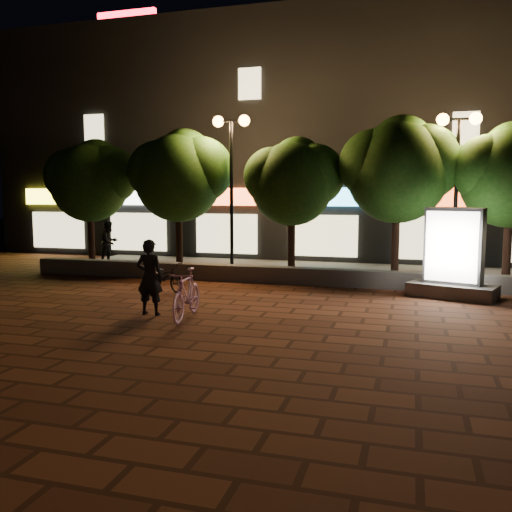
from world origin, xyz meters
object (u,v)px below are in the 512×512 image
at_px(tree_left, 180,173).
at_px(scooter_pink, 187,294).
at_px(rider, 150,277).
at_px(tree_right, 400,166).
at_px(ad_kiosk, 453,261).
at_px(pedestrian, 109,242).
at_px(street_lamp_right, 458,153).
at_px(street_lamp_left, 231,154).
at_px(scooter_parked, 165,276).
at_px(tree_far_left, 92,178).
at_px(tree_mid, 294,178).

bearing_deg(tree_left, scooter_pink, -65.15).
relative_size(scooter_pink, rider, 1.06).
height_order(tree_right, ad_kiosk, tree_right).
bearing_deg(pedestrian, ad_kiosk, -92.51).
distance_m(street_lamp_right, ad_kiosk, 3.63).
relative_size(street_lamp_left, scooter_parked, 3.32).
relative_size(tree_far_left, tree_mid, 1.03).
bearing_deg(pedestrian, rider, -131.13).
height_order(tree_far_left, scooter_pink, tree_far_left).
bearing_deg(street_lamp_left, scooter_parked, -104.15).
bearing_deg(tree_far_left, street_lamp_right, -1.21).
height_order(street_lamp_left, street_lamp_right, street_lamp_left).
xyz_separation_m(rider, scooter_parked, (-1.01, 2.88, -0.45)).
height_order(ad_kiosk, scooter_pink, ad_kiosk).
xyz_separation_m(tree_far_left, pedestrian, (0.19, 0.75, -2.40)).
xyz_separation_m(tree_left, scooter_parked, (1.10, -3.61, -3.04)).
height_order(tree_mid, scooter_parked, tree_mid).
distance_m(ad_kiosk, scooter_parked, 7.82).
distance_m(rider, pedestrian, 9.04).
distance_m(tree_right, rider, 8.73).
relative_size(tree_mid, street_lamp_right, 0.90).
xyz_separation_m(ad_kiosk, scooter_parked, (-7.70, -1.22, -0.54)).
xyz_separation_m(street_lamp_right, scooter_pink, (-5.88, -6.34, -3.35)).
relative_size(tree_right, pedestrian, 3.11).
bearing_deg(tree_mid, scooter_parked, -128.75).
xyz_separation_m(tree_far_left, tree_left, (3.50, 0.00, 0.15)).
distance_m(tree_left, ad_kiosk, 9.46).
relative_size(scooter_pink, pedestrian, 1.11).
bearing_deg(street_lamp_right, pedestrian, 175.26).
relative_size(street_lamp_right, pedestrian, 3.06).
xyz_separation_m(street_lamp_right, scooter_parked, (-7.84, -3.34, -3.48)).
relative_size(street_lamp_right, rider, 2.90).
height_order(scooter_pink, rider, rider).
height_order(tree_right, scooter_parked, tree_right).
bearing_deg(street_lamp_left, pedestrian, 169.06).
bearing_deg(pedestrian, tree_far_left, 177.62).
xyz_separation_m(tree_mid, ad_kiosk, (4.81, -2.39, -2.26)).
distance_m(tree_mid, tree_right, 3.32).
height_order(rider, pedestrian, rider).
distance_m(street_lamp_left, pedestrian, 6.20).
bearing_deg(tree_right, pedestrian, 175.94).
distance_m(tree_far_left, rider, 8.91).
xyz_separation_m(tree_mid, scooter_pink, (-0.94, -6.61, -2.67)).
bearing_deg(tree_far_left, rider, -49.10).
distance_m(ad_kiosk, scooter_pink, 7.14).
xyz_separation_m(street_lamp_right, ad_kiosk, (-0.14, -2.12, -2.94)).
bearing_deg(street_lamp_left, tree_mid, 7.31).
bearing_deg(tree_mid, street_lamp_left, -172.69).
relative_size(street_lamp_right, ad_kiosk, 2.06).
distance_m(tree_left, scooter_parked, 4.84).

